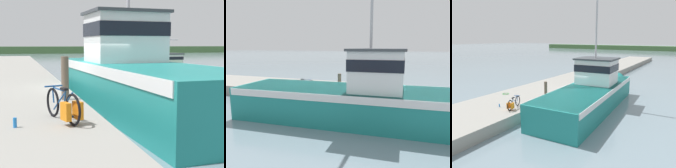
% 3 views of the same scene
% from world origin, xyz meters
% --- Properties ---
extents(ground_plane, '(320.00, 320.00, 0.00)m').
position_xyz_m(ground_plane, '(0.00, 0.00, 0.00)').
color(ground_plane, gray).
extents(far_shoreline, '(180.00, 5.00, 1.93)m').
position_xyz_m(far_shoreline, '(30.00, 83.14, 0.97)').
color(far_shoreline, '#426638').
rests_on(far_shoreline, ground_plane).
extents(fishing_boat_main, '(4.31, 14.45, 10.08)m').
position_xyz_m(fishing_boat_main, '(1.50, -0.72, 1.30)').
color(fishing_boat_main, teal).
rests_on(fishing_boat_main, ground_plane).
extents(boat_orange_near, '(2.52, 7.04, 3.28)m').
position_xyz_m(boat_orange_near, '(9.65, 13.84, 0.64)').
color(boat_orange_near, '#337F47').
rests_on(boat_orange_near, ground_plane).
extents(bicycle_touring, '(0.73, 1.73, 0.77)m').
position_xyz_m(bicycle_touring, '(-1.90, -6.06, 1.10)').
color(bicycle_touring, black).
rests_on(bicycle_touring, dock_pier).
extents(mooring_post, '(0.23, 0.23, 1.35)m').
position_xyz_m(mooring_post, '(-1.47, -2.91, 1.43)').
color(mooring_post, brown).
rests_on(mooring_post, dock_pier).
extents(water_bottle_on_curb, '(0.08, 0.08, 0.21)m').
position_xyz_m(water_bottle_on_curb, '(-2.98, -6.27, 0.86)').
color(water_bottle_on_curb, blue).
rests_on(water_bottle_on_curb, dock_pier).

